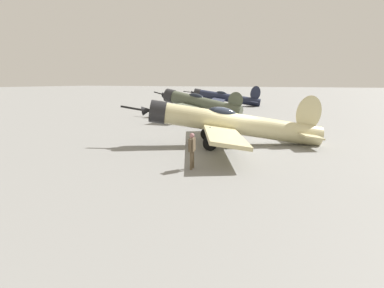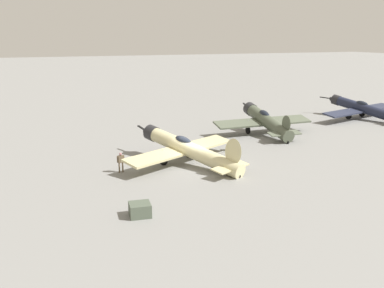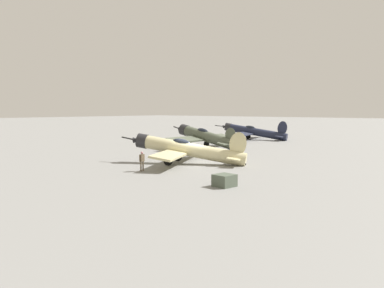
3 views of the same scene
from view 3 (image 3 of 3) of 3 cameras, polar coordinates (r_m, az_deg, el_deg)
name	(u,v)px [view 3 (image 3 of 3)]	position (r m, az deg, el deg)	size (l,w,h in m)	color
ground_plane	(192,164)	(35.17, 0.00, -2.92)	(400.00, 400.00, 0.00)	gray
airplane_foreground	(187,149)	(35.14, -0.80, -0.80)	(10.90, 11.21, 3.15)	beige
airplane_mid_apron	(205,136)	(48.63, 1.87, 1.11)	(11.01, 10.33, 2.99)	#4C5442
airplane_far_line	(253,132)	(63.58, 8.94, 1.79)	(13.21, 11.34, 3.24)	#1E2338
ground_crew_mechanic	(142,159)	(31.13, -7.35, -2.24)	(0.61, 0.28, 1.58)	brown
equipment_crate	(224,180)	(24.97, 4.78, -5.34)	(1.36, 1.31, 0.79)	#4C5647
fuel_drum	(202,152)	(40.90, 1.49, -1.16)	(0.63, 0.63, 0.90)	#19471E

